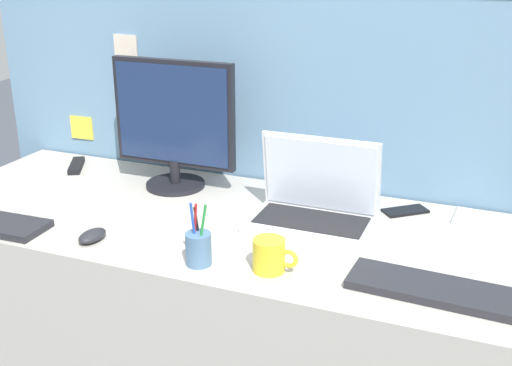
{
  "coord_description": "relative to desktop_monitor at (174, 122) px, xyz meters",
  "views": [
    {
      "loc": [
        0.68,
        -1.66,
        1.52
      ],
      "look_at": [
        0.0,
        0.05,
        0.83
      ],
      "focal_mm": 44.38,
      "sensor_mm": 36.0,
      "label": 1
    }
  ],
  "objects": [
    {
      "name": "desktop_monitor",
      "position": [
        0.0,
        0.0,
        0.0
      ],
      "size": [
        0.45,
        0.21,
        0.45
      ],
      "color": "black",
      "rests_on": "desk"
    },
    {
      "name": "coffee_mug",
      "position": [
        0.53,
        -0.47,
        -0.19
      ],
      "size": [
        0.12,
        0.09,
        0.09
      ],
      "color": "yellow",
      "rests_on": "desk"
    },
    {
      "name": "cell_phone_silver_slab",
      "position": [
        0.99,
        0.08,
        -0.23
      ],
      "size": [
        0.08,
        0.14,
        0.01
      ],
      "primitive_type": "cube",
      "rotation": [
        0.0,
        0.0,
        -0.06
      ],
      "color": "#B7BAC1",
      "rests_on": "desk"
    },
    {
      "name": "laptop",
      "position": [
        0.55,
        -0.13,
        -0.17
      ],
      "size": [
        0.38,
        0.24,
        0.27
      ],
      "color": "silver",
      "rests_on": "desk"
    },
    {
      "name": "desk",
      "position": [
        0.37,
        -0.22,
        -0.59
      ],
      "size": [
        2.23,
        0.78,
        0.71
      ],
      "primitive_type": "cube",
      "color": "#ADA89E",
      "rests_on": "ground_plane"
    },
    {
      "name": "keyboard_main",
      "position": [
        0.97,
        -0.43,
        -0.23
      ],
      "size": [
        0.45,
        0.16,
        0.02
      ],
      "primitive_type": "cube",
      "rotation": [
        0.0,
        0.0,
        -0.05
      ],
      "color": "#232328",
      "rests_on": "desk"
    },
    {
      "name": "pen_cup",
      "position": [
        0.34,
        -0.51,
        -0.19
      ],
      "size": [
        0.07,
        0.07,
        0.18
      ],
      "color": "#4C7093",
      "rests_on": "desk"
    },
    {
      "name": "cell_phone_black_slab",
      "position": [
        0.8,
        0.06,
        -0.23
      ],
      "size": [
        0.15,
        0.14,
        0.01
      ],
      "primitive_type": "cube",
      "rotation": [
        0.0,
        0.0,
        -0.88
      ],
      "color": "black",
      "rests_on": "desk"
    },
    {
      "name": "tv_remote",
      "position": [
        -0.46,
        0.03,
        -0.23
      ],
      "size": [
        0.12,
        0.17,
        0.02
      ],
      "primitive_type": "cube",
      "rotation": [
        0.0,
        0.0,
        0.51
      ],
      "color": "black",
      "rests_on": "desk"
    },
    {
      "name": "cubicle_divider",
      "position": [
        0.37,
        0.21,
        -0.25
      ],
      "size": [
        2.49,
        0.07,
        1.4
      ],
      "color": "#6084A3",
      "rests_on": "ground_plane"
    },
    {
      "name": "computer_mouse_right_hand",
      "position": [
        -0.01,
        -0.49,
        -0.22
      ],
      "size": [
        0.07,
        0.1,
        0.03
      ],
      "primitive_type": "ellipsoid",
      "rotation": [
        0.0,
        0.0,
        -0.08
      ],
      "color": "#232328",
      "rests_on": "desk"
    }
  ]
}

